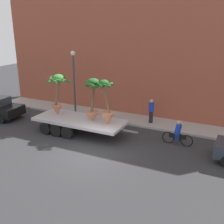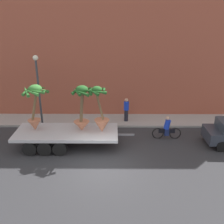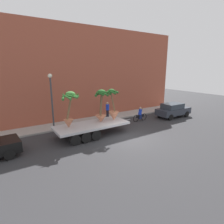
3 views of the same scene
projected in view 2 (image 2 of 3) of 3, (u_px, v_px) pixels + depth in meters
The scene contains 10 objects.
ground_plane at pixel (102, 168), 13.32m from camera, with size 60.00×60.00×0.00m, color #2D2D30.
sidewalk at pixel (106, 120), 18.98m from camera, with size 24.00×2.20×0.15m, color #A39E99.
building_facade at pixel (106, 52), 18.85m from camera, with size 24.00×1.20×9.62m, color #9E4C38.
flatbed_trailer at pixel (63, 134), 15.24m from camera, with size 7.06×2.48×0.98m.
potted_palm_rear at pixel (35, 105), 14.74m from camera, with size 1.45×1.44×2.78m.
potted_palm_middle at pixel (82, 110), 14.79m from camera, with size 1.28×1.25×2.75m.
potted_palm_front at pixel (100, 115), 14.66m from camera, with size 1.23×1.16×2.77m.
cyclist at pixel (167, 129), 16.19m from camera, with size 1.84×0.35×1.54m.
pedestrian_near_gate at pixel (126, 109), 18.40m from camera, with size 0.36×0.36×1.71m.
street_lamp at pixel (38, 81), 17.11m from camera, with size 0.36×0.36×4.83m.
Camera 2 is at (0.57, -11.36, 7.51)m, focal length 41.08 mm.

